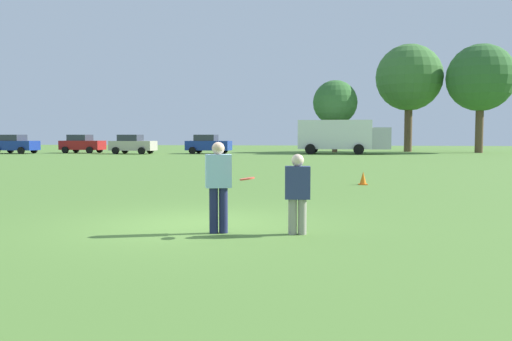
{
  "coord_description": "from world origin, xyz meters",
  "views": [
    {
      "loc": [
        2.62,
        -10.34,
        1.8
      ],
      "look_at": [
        1.23,
        0.11,
        1.09
      ],
      "focal_mm": 37.29,
      "sensor_mm": 36.0,
      "label": 1
    }
  ],
  "objects_px": {
    "player_thrower": "(218,182)",
    "box_truck": "(342,135)",
    "player_defender": "(297,190)",
    "traffic_cone": "(363,178)",
    "parked_car_mid_left": "(82,144)",
    "parked_car_mid_right": "(208,144)",
    "frisbee": "(247,179)",
    "parked_car_near_left": "(15,144)",
    "parked_car_center": "(132,144)"
  },
  "relations": [
    {
      "from": "player_thrower",
      "to": "traffic_cone",
      "type": "bearing_deg",
      "value": 71.88
    },
    {
      "from": "player_defender",
      "to": "parked_car_mid_left",
      "type": "xyz_separation_m",
      "value": [
        -23.57,
        40.42,
        0.12
      ]
    },
    {
      "from": "player_thrower",
      "to": "traffic_cone",
      "type": "xyz_separation_m",
      "value": [
        3.27,
        9.98,
        -0.71
      ]
    },
    {
      "from": "parked_car_mid_left",
      "to": "player_defender",
      "type": "bearing_deg",
      "value": -59.75
    },
    {
      "from": "player_thrower",
      "to": "frisbee",
      "type": "relative_size",
      "value": 6.16
    },
    {
      "from": "parked_car_near_left",
      "to": "traffic_cone",
      "type": "bearing_deg",
      "value": -42.19
    },
    {
      "from": "player_defender",
      "to": "parked_car_mid_right",
      "type": "height_order",
      "value": "parked_car_mid_right"
    },
    {
      "from": "frisbee",
      "to": "parked_car_near_left",
      "type": "height_order",
      "value": "parked_car_near_left"
    },
    {
      "from": "parked_car_mid_left",
      "to": "box_truck",
      "type": "relative_size",
      "value": 0.5
    },
    {
      "from": "parked_car_mid_left",
      "to": "parked_car_center",
      "type": "distance_m",
      "value": 6.07
    },
    {
      "from": "player_thrower",
      "to": "traffic_cone",
      "type": "relative_size",
      "value": 3.48
    },
    {
      "from": "player_defender",
      "to": "traffic_cone",
      "type": "xyz_separation_m",
      "value": [
        1.83,
        9.92,
        -0.58
      ]
    },
    {
      "from": "frisbee",
      "to": "parked_car_mid_left",
      "type": "bearing_deg",
      "value": 119.15
    },
    {
      "from": "traffic_cone",
      "to": "box_truck",
      "type": "relative_size",
      "value": 0.06
    },
    {
      "from": "box_truck",
      "to": "parked_car_near_left",
      "type": "bearing_deg",
      "value": -174.48
    },
    {
      "from": "traffic_cone",
      "to": "parked_car_mid_right",
      "type": "bearing_deg",
      "value": 112.54
    },
    {
      "from": "frisbee",
      "to": "traffic_cone",
      "type": "height_order",
      "value": "frisbee"
    },
    {
      "from": "player_thrower",
      "to": "parked_car_mid_right",
      "type": "relative_size",
      "value": 0.39
    },
    {
      "from": "player_thrower",
      "to": "frisbee",
      "type": "distance_m",
      "value": 0.6
    },
    {
      "from": "player_thrower",
      "to": "parked_car_mid_left",
      "type": "bearing_deg",
      "value": 118.66
    },
    {
      "from": "parked_car_mid_right",
      "to": "player_defender",
      "type": "bearing_deg",
      "value": -75.04
    },
    {
      "from": "traffic_cone",
      "to": "parked_car_center",
      "type": "xyz_separation_m",
      "value": [
        -19.56,
        28.84,
        0.69
      ]
    },
    {
      "from": "parked_car_center",
      "to": "box_truck",
      "type": "relative_size",
      "value": 0.5
    },
    {
      "from": "player_thrower",
      "to": "traffic_cone",
      "type": "distance_m",
      "value": 10.53
    },
    {
      "from": "parked_car_mid_left",
      "to": "parked_car_mid_right",
      "type": "distance_m",
      "value": 12.83
    },
    {
      "from": "traffic_cone",
      "to": "parked_car_near_left",
      "type": "relative_size",
      "value": 0.11
    },
    {
      "from": "player_defender",
      "to": "parked_car_mid_right",
      "type": "xyz_separation_m",
      "value": [
        -10.74,
        40.22,
        0.12
      ]
    },
    {
      "from": "parked_car_near_left",
      "to": "box_truck",
      "type": "bearing_deg",
      "value": 5.52
    },
    {
      "from": "traffic_cone",
      "to": "parked_car_mid_right",
      "type": "xyz_separation_m",
      "value": [
        -12.57,
        30.3,
        0.69
      ]
    },
    {
      "from": "parked_car_center",
      "to": "frisbee",
      "type": "bearing_deg",
      "value": -66.65
    },
    {
      "from": "player_thrower",
      "to": "parked_car_near_left",
      "type": "distance_m",
      "value": 47.25
    },
    {
      "from": "frisbee",
      "to": "parked_car_center",
      "type": "height_order",
      "value": "parked_car_center"
    },
    {
      "from": "frisbee",
      "to": "box_truck",
      "type": "bearing_deg",
      "value": 86.12
    },
    {
      "from": "parked_car_mid_left",
      "to": "parked_car_center",
      "type": "height_order",
      "value": "same"
    },
    {
      "from": "parked_car_near_left",
      "to": "box_truck",
      "type": "relative_size",
      "value": 0.5
    },
    {
      "from": "parked_car_center",
      "to": "traffic_cone",
      "type": "bearing_deg",
      "value": -55.86
    },
    {
      "from": "player_thrower",
      "to": "box_truck",
      "type": "relative_size",
      "value": 0.19
    },
    {
      "from": "parked_car_near_left",
      "to": "parked_car_center",
      "type": "relative_size",
      "value": 1.0
    },
    {
      "from": "traffic_cone",
      "to": "parked_car_near_left",
      "type": "distance_m",
      "value": 41.99
    },
    {
      "from": "parked_car_center",
      "to": "parked_car_mid_right",
      "type": "relative_size",
      "value": 1.0
    },
    {
      "from": "traffic_cone",
      "to": "parked_car_center",
      "type": "distance_m",
      "value": 34.85
    },
    {
      "from": "player_thrower",
      "to": "player_defender",
      "type": "distance_m",
      "value": 1.45
    },
    {
      "from": "parked_car_mid_left",
      "to": "box_truck",
      "type": "distance_m",
      "value": 25.52
    },
    {
      "from": "traffic_cone",
      "to": "parked_car_mid_right",
      "type": "relative_size",
      "value": 0.11
    },
    {
      "from": "player_defender",
      "to": "traffic_cone",
      "type": "bearing_deg",
      "value": 79.55
    },
    {
      "from": "parked_car_mid_left",
      "to": "parked_car_center",
      "type": "bearing_deg",
      "value": -15.89
    },
    {
      "from": "frisbee",
      "to": "parked_car_center",
      "type": "distance_m",
      "value": 42.5
    },
    {
      "from": "parked_car_mid_left",
      "to": "parked_car_near_left",
      "type": "bearing_deg",
      "value": -158.0
    },
    {
      "from": "frisbee",
      "to": "parked_car_mid_left",
      "type": "xyz_separation_m",
      "value": [
        -22.69,
        40.68,
        -0.1
      ]
    },
    {
      "from": "frisbee",
      "to": "box_truck",
      "type": "xyz_separation_m",
      "value": [
        2.81,
        41.39,
        0.73
      ]
    }
  ]
}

